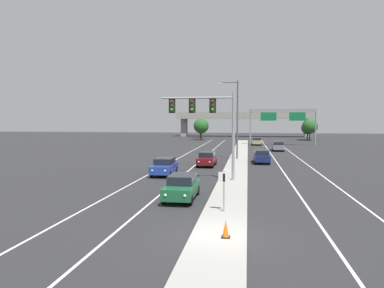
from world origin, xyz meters
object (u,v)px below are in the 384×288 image
(tree_far_right_c, at_px, (310,126))
(car_receding_tan, at_px, (257,141))
(car_oncoming_green, at_px, (182,187))
(car_receding_navy, at_px, (262,156))
(median_sign_post, at_px, (224,185))
(overhead_signal_mast, at_px, (208,116))
(car_oncoming_blue, at_px, (164,166))
(tree_far_left_b, at_px, (200,126))
(car_receding_grey, at_px, (278,146))
(tree_far_left_c, at_px, (201,126))
(traffic_cone_median_nose, at_px, (226,229))
(highway_sign_gantry, at_px, (283,115))
(street_lamp_median, at_px, (236,115))
(tree_far_right_a, at_px, (308,128))

(tree_far_right_c, bearing_deg, car_receding_tan, -126.40)
(car_oncoming_green, xyz_separation_m, car_receding_navy, (5.79, 20.24, 0.00))
(median_sign_post, xyz_separation_m, tree_far_right_c, (16.76, 72.93, 2.06))
(overhead_signal_mast, bearing_deg, car_oncoming_blue, 149.22)
(car_receding_tan, bearing_deg, tree_far_left_b, 120.01)
(median_sign_post, relative_size, car_receding_grey, 0.49)
(car_receding_tan, bearing_deg, car_receding_grey, -76.60)
(car_oncoming_green, bearing_deg, car_receding_tan, 83.35)
(tree_far_left_b, relative_size, tree_far_left_c, 0.94)
(car_receding_tan, height_order, traffic_cone_median_nose, car_receding_tan)
(traffic_cone_median_nose, distance_m, tree_far_right_c, 78.91)
(car_oncoming_blue, bearing_deg, car_receding_tan, 77.21)
(tree_far_left_c, bearing_deg, car_receding_navy, -73.88)
(overhead_signal_mast, xyz_separation_m, tree_far_left_c, (-8.72, 60.40, -1.72))
(overhead_signal_mast, height_order, highway_sign_gantry, highway_sign_gantry)
(car_oncoming_blue, bearing_deg, car_oncoming_green, -69.89)
(car_receding_tan, height_order, tree_far_left_c, tree_far_left_c)
(tree_far_right_c, bearing_deg, car_oncoming_green, -105.74)
(street_lamp_median, distance_m, car_receding_grey, 16.66)
(overhead_signal_mast, distance_m, tree_far_left_c, 61.06)
(tree_far_right_a, bearing_deg, median_sign_post, -102.40)
(highway_sign_gantry, bearing_deg, car_oncoming_green, -102.26)
(overhead_signal_mast, xyz_separation_m, traffic_cone_median_nose, (2.36, -14.26, -4.92))
(car_receding_grey, bearing_deg, tree_far_right_a, 73.47)
(tree_far_right_a, relative_size, tree_far_left_b, 0.91)
(car_receding_grey, xyz_separation_m, highway_sign_gantry, (1.99, 13.63, 5.34))
(car_receding_navy, xyz_separation_m, highway_sign_gantry, (5.37, 31.11, 5.34))
(tree_far_right_a, xyz_separation_m, tree_far_left_b, (-29.11, 4.82, 0.32))
(traffic_cone_median_nose, distance_m, highway_sign_gantry, 59.50)
(car_oncoming_blue, relative_size, highway_sign_gantry, 0.34)
(tree_far_right_c, bearing_deg, car_oncoming_blue, -111.03)
(car_oncoming_blue, xyz_separation_m, tree_far_left_c, (-4.32, 57.78, 2.88))
(car_receding_grey, height_order, tree_far_right_c, tree_far_right_c)
(car_receding_navy, distance_m, car_receding_tan, 30.94)
(traffic_cone_median_nose, bearing_deg, car_receding_grey, 82.55)
(traffic_cone_median_nose, height_order, tree_far_right_a, tree_far_right_a)
(overhead_signal_mast, relative_size, traffic_cone_median_nose, 9.73)
(median_sign_post, height_order, traffic_cone_median_nose, median_sign_post)
(street_lamp_median, relative_size, tree_far_right_c, 1.79)
(median_sign_post, distance_m, tree_far_right_a, 78.05)
(car_receding_grey, height_order, car_receding_tan, same)
(median_sign_post, relative_size, car_receding_navy, 0.49)
(car_receding_grey, relative_size, traffic_cone_median_nose, 6.08)
(overhead_signal_mast, distance_m, traffic_cone_median_nose, 15.26)
(overhead_signal_mast, distance_m, car_oncoming_green, 8.35)
(street_lamp_median, distance_m, tree_far_right_a, 52.72)
(car_receding_tan, distance_m, traffic_cone_median_nose, 58.59)
(car_oncoming_green, height_order, tree_far_left_c, tree_far_left_c)
(car_receding_tan, bearing_deg, tree_far_right_c, 53.60)
(tree_far_right_a, xyz_separation_m, tree_far_left_c, (-27.47, -5.74, 0.55))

